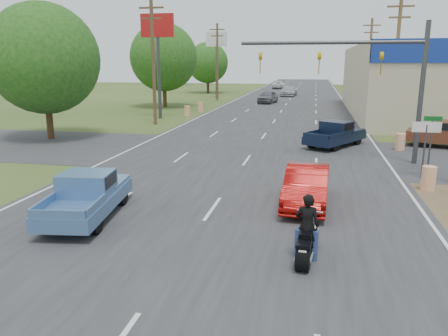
% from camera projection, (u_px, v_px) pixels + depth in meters
% --- Properties ---
extents(main_road, '(15.00, 180.00, 0.02)m').
position_uv_depth(main_road, '(281.00, 111.00, 45.87)').
color(main_road, '#2D2D30').
rests_on(main_road, ground).
extents(cross_road, '(120.00, 10.00, 0.02)m').
position_uv_depth(cross_road, '(252.00, 153.00, 24.92)').
color(cross_road, '#2D2D30').
rests_on(cross_road, ground).
extents(utility_pole_2, '(2.00, 0.28, 10.00)m').
position_uv_depth(utility_pole_2, '(396.00, 59.00, 34.20)').
color(utility_pole_2, '#4C3823').
rests_on(utility_pole_2, ground).
extents(utility_pole_3, '(2.00, 0.28, 10.00)m').
position_uv_depth(utility_pole_3, '(369.00, 60.00, 51.33)').
color(utility_pole_3, '#4C3823').
rests_on(utility_pole_3, ground).
extents(utility_pole_5, '(2.00, 0.28, 10.00)m').
position_uv_depth(utility_pole_5, '(153.00, 59.00, 35.04)').
color(utility_pole_5, '#4C3823').
rests_on(utility_pole_5, ground).
extents(utility_pole_6, '(2.00, 0.28, 10.00)m').
position_uv_depth(utility_pole_6, '(217.00, 60.00, 57.89)').
color(utility_pole_6, '#4C3823').
rests_on(utility_pole_6, ground).
extents(tree_0, '(7.14, 7.14, 8.84)m').
position_uv_depth(tree_0, '(44.00, 59.00, 28.31)').
color(tree_0, '#422D19').
rests_on(tree_0, ground).
extents(tree_1, '(7.56, 7.56, 9.36)m').
position_uv_depth(tree_1, '(164.00, 57.00, 49.09)').
color(tree_1, '#422D19').
rests_on(tree_1, ground).
extents(tree_2, '(6.72, 6.72, 8.32)m').
position_uv_depth(tree_2, '(208.00, 63.00, 72.22)').
color(tree_2, '#422D19').
rests_on(tree_2, ground).
extents(tree_4, '(9.24, 9.24, 11.44)m').
position_uv_depth(tree_4, '(22.00, 53.00, 88.30)').
color(tree_4, '#422D19').
rests_on(tree_4, ground).
extents(tree_5, '(7.98, 7.98, 9.88)m').
position_uv_depth(tree_5, '(446.00, 58.00, 91.00)').
color(tree_5, '#422D19').
rests_on(tree_5, ground).
extents(tree_6, '(8.82, 8.82, 10.92)m').
position_uv_depth(tree_6, '(172.00, 56.00, 102.54)').
color(tree_6, '#422D19').
rests_on(tree_6, ground).
extents(barrel_0, '(0.56, 0.56, 1.00)m').
position_uv_depth(barrel_0, '(429.00, 178.00, 17.54)').
color(barrel_0, orange).
rests_on(barrel_0, ground).
extents(barrel_1, '(0.56, 0.56, 1.00)m').
position_uv_depth(barrel_1, '(400.00, 142.00, 25.55)').
color(barrel_1, orange).
rests_on(barrel_1, ground).
extents(barrel_2, '(0.56, 0.56, 1.00)m').
position_uv_depth(barrel_2, '(187.00, 111.00, 41.70)').
color(barrel_2, orange).
rests_on(barrel_2, ground).
extents(barrel_3, '(0.56, 0.56, 1.00)m').
position_uv_depth(barrel_3, '(201.00, 107.00, 45.45)').
color(barrel_3, orange).
rests_on(barrel_3, ground).
extents(pole_sign_left_near, '(3.00, 0.35, 9.20)m').
position_uv_depth(pole_sign_left_near, '(158.00, 38.00, 38.61)').
color(pole_sign_left_near, '#3F3F44').
rests_on(pole_sign_left_near, ground).
extents(pole_sign_left_far, '(3.00, 0.35, 9.20)m').
position_uv_depth(pole_sign_left_far, '(216.00, 47.00, 61.45)').
color(pole_sign_left_far, '#3F3F44').
rests_on(pole_sign_left_far, ground).
extents(lane_sign, '(1.20, 0.08, 2.52)m').
position_uv_depth(lane_sign, '(426.00, 136.00, 19.07)').
color(lane_sign, '#3F3F44').
rests_on(lane_sign, ground).
extents(street_name_sign, '(0.80, 0.08, 2.61)m').
position_uv_depth(street_name_sign, '(431.00, 138.00, 20.45)').
color(street_name_sign, '#3F3F44').
rests_on(street_name_sign, ground).
extents(signal_mast, '(9.12, 0.40, 7.00)m').
position_uv_depth(signal_mast, '(367.00, 67.00, 21.71)').
color(signal_mast, '#3F3F44').
rests_on(signal_mast, ground).
extents(red_convertible, '(1.68, 4.35, 1.41)m').
position_uv_depth(red_convertible, '(307.00, 186.00, 15.69)').
color(red_convertible, '#900906').
rests_on(red_convertible, ground).
extents(motorcycle, '(0.68, 2.21, 1.12)m').
position_uv_depth(motorcycle, '(306.00, 243.00, 11.29)').
color(motorcycle, black).
rests_on(motorcycle, ground).
extents(rider, '(0.66, 0.46, 1.71)m').
position_uv_depth(rider, '(307.00, 229.00, 11.25)').
color(rider, black).
rests_on(rider, ground).
extents(blue_pickup, '(2.41, 4.83, 1.53)m').
position_uv_depth(blue_pickup, '(88.00, 194.00, 14.50)').
color(blue_pickup, black).
rests_on(blue_pickup, ground).
extents(navy_pickup, '(3.98, 4.95, 1.56)m').
position_uv_depth(navy_pickup, '(336.00, 134.00, 26.74)').
color(navy_pickup, black).
rests_on(navy_pickup, ground).
extents(brown_pickup, '(5.16, 3.11, 1.60)m').
position_uv_depth(brown_pickup, '(447.00, 134.00, 26.37)').
color(brown_pickup, black).
rests_on(brown_pickup, ground).
extents(distant_car_grey, '(2.56, 4.86, 1.57)m').
position_uv_depth(distant_car_grey, '(268.00, 97.00, 55.01)').
color(distant_car_grey, slate).
rests_on(distant_car_grey, ground).
extents(distant_car_silver, '(2.57, 5.53, 1.56)m').
position_uv_depth(distant_car_silver, '(289.00, 91.00, 66.69)').
color(distant_car_silver, '#ACADB1').
rests_on(distant_car_silver, ground).
extents(distant_car_white, '(2.64, 5.23, 1.42)m').
position_uv_depth(distant_car_white, '(279.00, 85.00, 85.23)').
color(distant_car_white, white).
rests_on(distant_car_white, ground).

